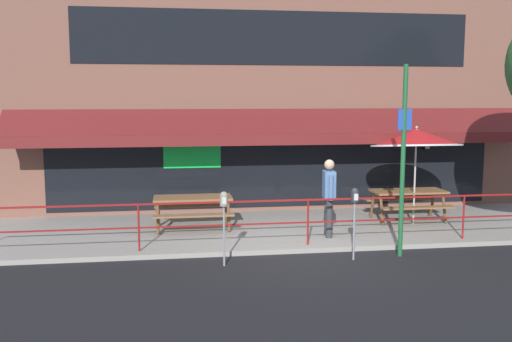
% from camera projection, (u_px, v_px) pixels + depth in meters
% --- Properties ---
extents(ground_plane, '(120.00, 120.00, 0.00)m').
position_uv_depth(ground_plane, '(311.00, 253.00, 11.61)').
color(ground_plane, black).
extents(patio_deck, '(15.00, 4.00, 0.10)m').
position_uv_depth(patio_deck, '(291.00, 228.00, 13.56)').
color(patio_deck, '#9E998E').
rests_on(patio_deck, ground).
extents(restaurant_building, '(15.00, 1.60, 6.71)m').
position_uv_depth(restaurant_building, '(275.00, 90.00, 15.31)').
color(restaurant_building, brown).
rests_on(restaurant_building, ground).
extents(patio_railing, '(13.84, 0.04, 0.97)m').
position_uv_depth(patio_railing, '(308.00, 212.00, 11.80)').
color(patio_railing, maroon).
rests_on(patio_railing, patio_deck).
extents(picnic_table_left, '(1.80, 1.42, 0.76)m').
position_uv_depth(picnic_table_left, '(193.00, 203.00, 13.21)').
color(picnic_table_left, brown).
rests_on(picnic_table_left, patio_deck).
extents(picnic_table_centre, '(1.80, 1.42, 0.76)m').
position_uv_depth(picnic_table_centre, '(408.00, 197.00, 14.11)').
color(picnic_table_centre, brown).
rests_on(picnic_table_centre, patio_deck).
extents(patio_umbrella_centre, '(2.14, 2.14, 2.40)m').
position_uv_depth(patio_umbrella_centre, '(416.00, 138.00, 13.58)').
color(patio_umbrella_centre, '#B7B2A8').
rests_on(patio_umbrella_centre, patio_deck).
extents(pedestrian_walking, '(0.28, 0.62, 1.71)m').
position_uv_depth(pedestrian_walking, '(329.00, 194.00, 12.46)').
color(pedestrian_walking, '#333338').
rests_on(pedestrian_walking, patio_deck).
extents(parking_meter_near, '(0.15, 0.16, 1.42)m').
position_uv_depth(parking_meter_near, '(224.00, 206.00, 10.59)').
color(parking_meter_near, gray).
rests_on(parking_meter_near, ground).
extents(parking_meter_far, '(0.15, 0.16, 1.42)m').
position_uv_depth(parking_meter_far, '(355.00, 202.00, 10.99)').
color(parking_meter_far, gray).
rests_on(parking_meter_far, ground).
extents(street_sign_pole, '(0.28, 0.09, 3.79)m').
position_uv_depth(street_sign_pole, '(403.00, 159.00, 11.15)').
color(street_sign_pole, '#1E6033').
rests_on(street_sign_pole, ground).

